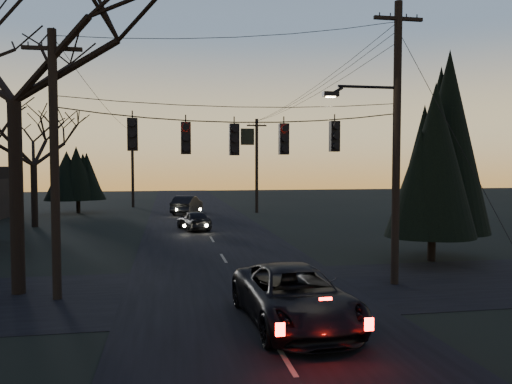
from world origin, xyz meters
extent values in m
cube|color=black|center=(0.00, 20.00, 0.01)|extent=(8.00, 120.00, 0.02)
cube|color=black|center=(0.00, 10.00, 0.01)|extent=(60.00, 7.00, 0.02)
cylinder|color=black|center=(-0.25, 10.00, 6.10)|extent=(11.50, 0.04, 0.04)
cylinder|color=black|center=(-7.41, 10.94, 3.17)|extent=(0.44, 0.44, 6.35)
cylinder|color=black|center=(9.11, 13.85, 0.80)|extent=(0.36, 0.36, 1.60)
cone|color=black|center=(9.11, 13.85, 4.80)|extent=(4.42, 4.42, 7.20)
cylinder|color=black|center=(-11.63, 30.19, 2.14)|extent=(0.44, 0.44, 4.28)
cylinder|color=black|center=(-10.43, 40.33, 0.80)|extent=(0.36, 0.36, 1.60)
cone|color=black|center=(-10.43, 40.33, 3.75)|extent=(4.01, 4.01, 5.09)
imported|color=black|center=(0.80, 6.18, 0.76)|extent=(2.83, 5.61, 1.52)
imported|color=black|center=(-0.80, 26.49, 0.66)|extent=(2.37, 4.11, 1.32)
imported|color=black|center=(-0.80, 37.72, 0.80)|extent=(3.08, 5.12, 1.59)
camera|label=1|loc=(-2.51, -6.56, 4.25)|focal=35.00mm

